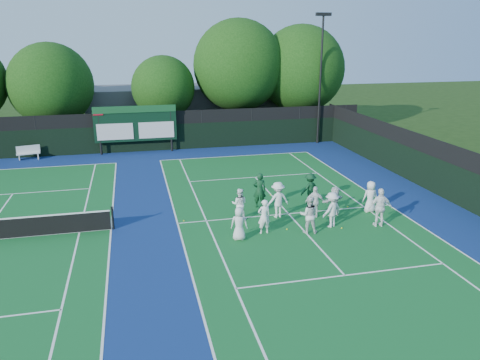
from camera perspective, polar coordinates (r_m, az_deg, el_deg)
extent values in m
plane|color=#1A340E|center=(22.47, 6.75, -5.03)|extent=(120.00, 120.00, 0.00)
cube|color=navy|center=(22.22, -8.94, -5.38)|extent=(34.00, 32.00, 0.01)
cube|color=#135D25|center=(23.34, 5.92, -4.11)|extent=(10.97, 23.77, 0.00)
cube|color=white|center=(34.26, -0.51, 2.94)|extent=(10.97, 0.08, 0.00)
cube|color=white|center=(22.25, -7.62, -5.26)|extent=(0.08, 23.77, 0.00)
cube|color=white|center=(25.58, 17.64, -2.91)|extent=(0.08, 23.77, 0.00)
cube|color=white|center=(22.40, -4.12, -4.99)|extent=(0.08, 23.77, 0.00)
cube|color=white|center=(24.93, 14.92, -3.20)|extent=(0.08, 23.77, 0.00)
cube|color=white|center=(17.98, 12.65, -11.28)|extent=(8.23, 0.08, 0.00)
cube|color=white|center=(29.12, 1.86, 0.34)|extent=(8.23, 0.08, 0.00)
cube|color=white|center=(23.34, 5.92, -4.10)|extent=(0.08, 12.80, 0.00)
cube|color=white|center=(34.15, -24.09, 1.36)|extent=(10.97, 0.08, 0.00)
cube|color=white|center=(22.22, -15.45, -5.80)|extent=(0.08, 23.77, 0.00)
cube|color=white|center=(22.34, -18.97, -6.01)|extent=(0.08, 23.77, 0.00)
cube|color=white|center=(29.00, -25.95, -1.52)|extent=(8.23, 0.08, 0.00)
cube|color=black|center=(36.31, -10.93, 5.04)|extent=(34.00, 0.08, 2.00)
cube|color=black|center=(36.03, -11.06, 7.38)|extent=(34.00, 0.05, 1.00)
cube|color=black|center=(27.22, 24.22, -0.26)|extent=(0.08, 32.00, 2.00)
cube|color=black|center=(26.85, 24.61, 2.80)|extent=(0.05, 32.00, 1.00)
cylinder|color=black|center=(35.82, -16.74, 5.69)|extent=(0.16, 0.16, 3.50)
cylinder|color=black|center=(35.86, -8.40, 6.25)|extent=(0.16, 0.16, 3.50)
cube|color=black|center=(35.66, -12.62, 6.69)|extent=(6.00, 0.15, 2.60)
cube|color=#144821|center=(35.39, -12.73, 8.41)|extent=(6.00, 0.05, 0.50)
cube|color=silver|center=(35.68, -14.98, 5.71)|extent=(2.60, 0.04, 1.20)
cube|color=silver|center=(35.70, -10.15, 6.03)|extent=(2.60, 0.04, 1.20)
cube|color=#A50D1E|center=(35.48, -16.95, 7.95)|extent=(0.70, 0.04, 0.50)
cube|color=#58585D|center=(44.30, -6.27, 8.73)|extent=(18.00, 6.00, 4.00)
cylinder|color=black|center=(38.33, 9.76, 11.80)|extent=(0.16, 0.16, 10.00)
cube|color=black|center=(38.21, 10.15, 19.27)|extent=(1.20, 0.30, 0.25)
cylinder|color=black|center=(22.01, -15.26, -4.49)|extent=(0.10, 0.10, 1.10)
cube|color=silver|center=(36.46, -24.40, 2.95)|extent=(1.62, 0.79, 0.06)
cube|color=silver|center=(36.55, -24.42, 3.45)|extent=(1.53, 0.45, 0.52)
cube|color=silver|center=(36.64, -25.32, 2.53)|extent=(0.15, 0.37, 0.42)
cube|color=silver|center=(36.39, -23.39, 2.68)|extent=(0.15, 0.37, 0.42)
cylinder|color=black|center=(40.11, -21.48, 5.59)|extent=(0.44, 0.44, 2.40)
sphere|color=#12380C|center=(39.62, -22.05, 10.70)|extent=(6.44, 6.44, 6.44)
sphere|color=#12380C|center=(39.89, -21.03, 9.92)|extent=(4.51, 4.51, 4.51)
cylinder|color=black|center=(39.76, -9.12, 6.54)|extent=(0.44, 0.44, 2.48)
sphere|color=#12380C|center=(39.31, -9.34, 11.08)|extent=(5.14, 5.14, 5.14)
sphere|color=#12380C|center=(39.71, -8.46, 10.43)|extent=(3.60, 3.60, 3.60)
cylinder|color=black|center=(40.61, -0.18, 7.52)|extent=(0.44, 0.44, 3.24)
sphere|color=#12380C|center=(40.10, -0.19, 13.81)|extent=(7.58, 7.58, 7.58)
sphere|color=#12380C|center=(40.58, 0.56, 12.78)|extent=(5.30, 5.30, 5.30)
cylinder|color=black|center=(42.21, 7.22, 7.53)|extent=(0.44, 0.44, 2.90)
sphere|color=#12380C|center=(41.72, 7.45, 13.28)|extent=(7.45, 7.45, 7.45)
sphere|color=#12380C|center=(42.26, 8.04, 12.29)|extent=(5.22, 5.22, 5.22)
sphere|color=yellow|center=(21.47, 5.75, -6.00)|extent=(0.07, 0.07, 0.07)
sphere|color=yellow|center=(24.91, 9.44, -2.81)|extent=(0.07, 0.07, 0.07)
sphere|color=yellow|center=(21.98, 12.30, -5.75)|extent=(0.07, 0.07, 0.07)
sphere|color=yellow|center=(22.47, -6.86, -4.95)|extent=(0.07, 0.07, 0.07)
sphere|color=yellow|center=(25.90, 3.75, -1.81)|extent=(0.07, 0.07, 0.07)
sphere|color=yellow|center=(24.70, 12.99, -3.20)|extent=(0.07, 0.07, 0.07)
imported|color=silver|center=(20.13, -0.10, -5.34)|extent=(0.83, 0.65, 1.49)
imported|color=white|center=(20.76, 2.95, -4.48)|extent=(0.60, 0.41, 1.59)
imported|color=silver|center=(21.00, 8.39, -4.21)|extent=(0.98, 0.85, 1.71)
imported|color=silver|center=(21.84, 11.12, -3.57)|extent=(1.24, 1.01, 1.67)
imported|color=white|center=(22.39, 16.72, -3.24)|extent=(1.12, 0.58, 1.84)
imported|color=white|center=(22.35, -0.07, -2.93)|extent=(0.89, 0.79, 1.54)
imported|color=white|center=(22.60, 4.62, -2.42)|extent=(1.25, 0.86, 1.78)
imported|color=white|center=(22.86, 9.14, -2.65)|extent=(0.99, 0.71, 1.55)
imported|color=silver|center=(23.21, 11.43, -2.56)|extent=(1.44, 0.97, 1.49)
imported|color=white|center=(24.12, 15.61, -1.97)|extent=(0.80, 0.54, 1.60)
imported|color=#0F3A1E|center=(23.84, 2.39, -1.26)|extent=(0.75, 0.58, 1.83)
imported|color=#0F371C|center=(24.65, 8.51, -1.04)|extent=(1.20, 0.91, 1.64)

